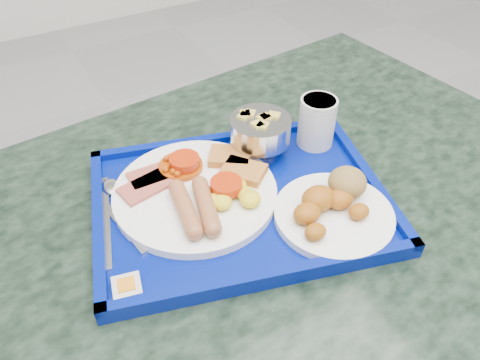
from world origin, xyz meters
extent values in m
cylinder|color=slate|center=(-0.14, 0.40, 0.36)|extent=(0.11, 0.11, 0.66)
cube|color=black|center=(-0.14, 0.40, 0.71)|extent=(1.23, 0.88, 0.04)
cube|color=#02137E|center=(-0.16, 0.41, 0.73)|extent=(0.53, 0.44, 0.02)
cube|color=#02137E|center=(-0.12, 0.56, 0.75)|extent=(0.44, 0.14, 0.01)
cube|color=#02137E|center=(-0.20, 0.26, 0.75)|extent=(0.44, 0.14, 0.01)
cube|color=#02137E|center=(0.05, 0.35, 0.75)|extent=(0.11, 0.32, 0.01)
cube|color=#02137E|center=(-0.37, 0.47, 0.75)|extent=(0.11, 0.32, 0.01)
cylinder|color=white|center=(-0.22, 0.45, 0.75)|extent=(0.26, 0.26, 0.01)
cube|color=#BA564A|center=(-0.26, 0.51, 0.76)|extent=(0.09, 0.05, 0.01)
cube|color=#BA564A|center=(-0.28, 0.49, 0.76)|extent=(0.10, 0.06, 0.01)
cylinder|color=#B94707|center=(-0.21, 0.51, 0.76)|extent=(0.07, 0.07, 0.01)
sphere|color=#B94707|center=(-0.23, 0.53, 0.77)|extent=(0.01, 0.01, 0.01)
sphere|color=#B94707|center=(-0.22, 0.52, 0.77)|extent=(0.01, 0.01, 0.01)
sphere|color=#B94707|center=(-0.23, 0.49, 0.77)|extent=(0.01, 0.01, 0.01)
sphere|color=#B94707|center=(-0.23, 0.50, 0.77)|extent=(0.01, 0.01, 0.01)
sphere|color=#B94707|center=(-0.23, 0.49, 0.77)|extent=(0.01, 0.01, 0.01)
sphere|color=#B94707|center=(-0.21, 0.49, 0.77)|extent=(0.01, 0.01, 0.01)
sphere|color=#B94707|center=(-0.22, 0.51, 0.77)|extent=(0.01, 0.01, 0.01)
sphere|color=#B94707|center=(-0.24, 0.51, 0.77)|extent=(0.01, 0.01, 0.01)
sphere|color=#B94707|center=(-0.22, 0.50, 0.77)|extent=(0.01, 0.01, 0.01)
sphere|color=#B94707|center=(-0.19, 0.53, 0.77)|extent=(0.01, 0.01, 0.01)
sphere|color=#B94707|center=(-0.21, 0.50, 0.77)|extent=(0.01, 0.01, 0.01)
sphere|color=#B94707|center=(-0.24, 0.50, 0.77)|extent=(0.01, 0.01, 0.01)
sphere|color=#B94707|center=(-0.21, 0.49, 0.77)|extent=(0.01, 0.01, 0.01)
cube|color=#C27430|center=(-0.13, 0.49, 0.76)|extent=(0.08, 0.08, 0.01)
cube|color=#C27430|center=(-0.13, 0.44, 0.76)|extent=(0.08, 0.08, 0.01)
cylinder|color=brown|center=(-0.25, 0.41, 0.77)|extent=(0.04, 0.10, 0.03)
cylinder|color=brown|center=(-0.22, 0.40, 0.77)|extent=(0.05, 0.10, 0.03)
ellipsoid|color=yellow|center=(-0.15, 0.40, 0.76)|extent=(0.02, 0.02, 0.01)
ellipsoid|color=yellow|center=(-0.16, 0.39, 0.76)|extent=(0.03, 0.03, 0.02)
ellipsoid|color=yellow|center=(-0.19, 0.43, 0.76)|extent=(0.02, 0.02, 0.02)
ellipsoid|color=yellow|center=(-0.21, 0.40, 0.76)|extent=(0.03, 0.03, 0.02)
ellipsoid|color=yellow|center=(-0.18, 0.41, 0.76)|extent=(0.02, 0.02, 0.02)
ellipsoid|color=yellow|center=(-0.15, 0.38, 0.76)|extent=(0.03, 0.03, 0.02)
ellipsoid|color=yellow|center=(-0.20, 0.39, 0.76)|extent=(0.03, 0.03, 0.02)
ellipsoid|color=yellow|center=(-0.16, 0.42, 0.76)|extent=(0.03, 0.03, 0.02)
ellipsoid|color=yellow|center=(-0.16, 0.38, 0.77)|extent=(0.03, 0.03, 0.02)
ellipsoid|color=yellow|center=(-0.19, 0.42, 0.76)|extent=(0.02, 0.02, 0.01)
cylinder|color=#AF1F04|center=(-0.21, 0.50, 0.77)|extent=(0.05, 0.05, 0.01)
cylinder|color=#AF1F04|center=(-0.18, 0.42, 0.77)|extent=(0.05, 0.05, 0.01)
cylinder|color=white|center=(-0.06, 0.30, 0.75)|extent=(0.18, 0.18, 0.01)
ellipsoid|color=#A35713|center=(-0.03, 0.28, 0.76)|extent=(0.03, 0.03, 0.02)
ellipsoid|color=#A35713|center=(-0.04, 0.31, 0.77)|extent=(0.04, 0.04, 0.03)
ellipsoid|color=#A35713|center=(-0.07, 0.32, 0.77)|extent=(0.05, 0.04, 0.04)
ellipsoid|color=#A35713|center=(-0.10, 0.31, 0.77)|extent=(0.04, 0.04, 0.03)
ellipsoid|color=#A35713|center=(-0.11, 0.28, 0.76)|extent=(0.03, 0.03, 0.02)
ellipsoid|color=olive|center=(-0.02, 0.33, 0.78)|extent=(0.06, 0.06, 0.05)
cylinder|color=#B7B6B9|center=(-0.07, 0.50, 0.74)|extent=(0.07, 0.07, 0.01)
cylinder|color=#B7B6B9|center=(-0.07, 0.50, 0.76)|extent=(0.02, 0.02, 0.02)
cylinder|color=#B7B6B9|center=(-0.07, 0.50, 0.79)|extent=(0.10, 0.10, 0.04)
cube|color=#DDC754|center=(-0.06, 0.50, 0.81)|extent=(0.02, 0.02, 0.02)
cube|color=#DDC754|center=(-0.06, 0.50, 0.81)|extent=(0.02, 0.02, 0.02)
cube|color=#DDC754|center=(-0.04, 0.49, 0.81)|extent=(0.03, 0.03, 0.02)
cube|color=#DDC754|center=(-0.08, 0.52, 0.81)|extent=(0.03, 0.03, 0.02)
cube|color=#DDC754|center=(-0.08, 0.48, 0.81)|extent=(0.03, 0.03, 0.02)
cube|color=#DDC754|center=(-0.08, 0.48, 0.81)|extent=(0.02, 0.02, 0.02)
cube|color=#DDC754|center=(-0.08, 0.52, 0.81)|extent=(0.02, 0.03, 0.02)
cube|color=#DDC754|center=(-0.09, 0.52, 0.81)|extent=(0.03, 0.02, 0.02)
cylinder|color=silver|center=(0.03, 0.47, 0.79)|extent=(0.06, 0.06, 0.09)
cylinder|color=#CC740B|center=(0.03, 0.47, 0.83)|extent=(0.06, 0.06, 0.01)
cube|color=#B7B6B9|center=(-0.34, 0.45, 0.74)|extent=(0.03, 0.14, 0.00)
ellipsoid|color=#B7B6B9|center=(-0.33, 0.53, 0.75)|extent=(0.04, 0.05, 0.01)
cube|color=#B7B6B9|center=(-0.36, 0.47, 0.74)|extent=(0.07, 0.19, 0.00)
cube|color=silver|center=(-0.37, 0.33, 0.75)|extent=(0.04, 0.04, 0.01)
cube|color=orange|center=(-0.37, 0.33, 0.75)|extent=(0.03, 0.03, 0.00)
camera|label=1|loc=(-0.43, -0.05, 1.25)|focal=35.00mm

